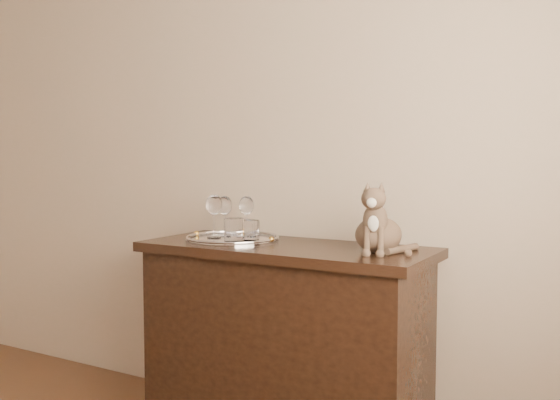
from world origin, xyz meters
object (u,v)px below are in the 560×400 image
Objects in this scene: sideboard at (285,347)px; wine_glass_a at (225,216)px; wine_glass_c at (214,216)px; tumbler_c at (250,230)px; wine_glass_b at (246,216)px; tray at (233,239)px; tumbler_a at (234,230)px; cat at (379,217)px.

sideboard is 0.63m from wine_glass_a.
wine_glass_c is 2.23× the size of tumbler_c.
tumbler_c is at bearing -50.72° from wine_glass_b.
wine_glass_a reaches higher than tumbler_c.
wine_glass_b reaches higher than sideboard.
wine_glass_a is (-0.09, 0.07, 0.09)m from tray.
wine_glass_a is at bearing 142.67° from tray.
wine_glass_b is at bearing 59.75° from wine_glass_c.
wine_glass_b reaches higher than tumbler_a.
tumbler_a reaches higher than tumbler_c.
tumbler_c is at bearing -178.60° from sideboard.
wine_glass_c reaches higher than tray.
sideboard is 0.63m from wine_glass_c.
cat is (0.67, 0.00, 0.13)m from tray.
wine_glass_c reaches higher than wine_glass_a.
wine_glass_c is (-0.35, -0.02, 0.53)m from sideboard.
wine_glass_b is at bearing 159.49° from cat.
sideboard is 0.53m from tumbler_a.
wine_glass_c is at bearing -175.36° from tumbler_c.
wine_glass_a is 0.93× the size of wine_glass_c.
cat reaches higher than tray.
cat is at bearing 1.76° from wine_glass_c.
wine_glass_c is at bearing 161.01° from tumbler_a.
wine_glass_b reaches higher than tumbler_c.
cat is (0.57, 0.01, 0.08)m from tumbler_c.
sideboard is 6.77× the size of wine_glass_b.
tumbler_a is at bearing -43.24° from wine_glass_a.
wine_glass_c is at bearing -176.93° from sideboard.
tray is at bearing -88.75° from wine_glass_b.
wine_glass_b is (0.09, 0.04, 0.00)m from wine_glass_a.
tumbler_c is 0.58m from cat.
tumbler_a is at bearing -71.93° from wine_glass_b.
tumbler_c is (0.04, 0.06, -0.01)m from tumbler_a.
wine_glass_c is 0.75m from cat.
wine_glass_b is (-0.00, 0.11, 0.09)m from tray.
wine_glass_b is 1.85× the size of tumbler_a.
wine_glass_a and wine_glass_b have the same top height.
wine_glass_b is 0.16m from wine_glass_c.
tray is (-0.26, 0.00, 0.43)m from sideboard.
wine_glass_a is 0.10m from wine_glass_b.
tumbler_a is at bearing -50.62° from tray.
sideboard is at bearing 1.40° from tumbler_c.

